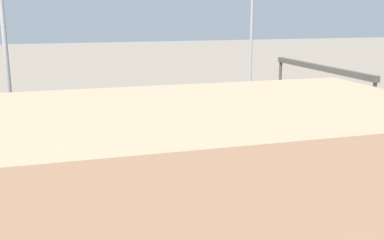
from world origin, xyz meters
The scene contains 10 objects.
ground_plane centered at (0.00, 0.00, 0.00)m, with size 400.00×400.00×0.00m, color #756B5B.
track_bed_0 centered at (0.00, -10.00, 0.06)m, with size 140.00×2.80×0.12m, color #4C443D.
track_bed_1 centered at (0.00, -5.00, 0.06)m, with size 140.00×2.80×0.12m, color #4C443D.
track_bed_2 centered at (0.00, 0.00, 0.06)m, with size 140.00×2.80×0.12m, color #3D3833.
track_bed_3 centered at (0.00, 5.00, 0.06)m, with size 140.00×2.80×0.12m, color #4C443D.
track_bed_4 centered at (0.00, 10.00, 0.06)m, with size 140.00×2.80×0.12m, color #3D3833.
train_on_track_2 centered at (-12.65, 0.00, 2.16)m, with size 10.00×3.00×5.00m.
train_on_track_3 centered at (1.66, 5.00, 2.06)m, with size 114.80×3.06×4.40m.
signal_gantry centered at (-19.25, 0.00, 7.42)m, with size 0.70×25.00×8.80m.
maintenance_shed centered at (20.72, 29.37, 5.04)m, with size 57.74×19.10×10.08m, color tan.
Camera 1 is at (17.84, 58.15, 16.26)m, focal length 42.89 mm.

